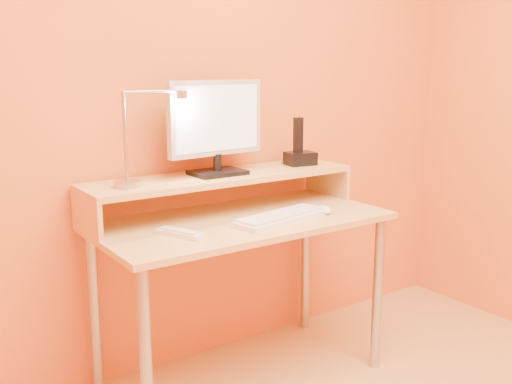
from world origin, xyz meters
TOP-DOWN VIEW (x-y plane):
  - wall_back at (0.00, 1.50)m, footprint 3.00×0.04m
  - desk_leg_fl at (-0.55, 0.93)m, footprint 0.04×0.04m
  - desk_leg_fr at (0.55, 0.93)m, footprint 0.04×0.04m
  - desk_leg_bl at (-0.55, 1.43)m, footprint 0.04×0.04m
  - desk_leg_br at (0.55, 1.43)m, footprint 0.04×0.04m
  - desk_lower at (0.00, 1.18)m, footprint 1.20×0.60m
  - shelf_riser_left at (-0.59, 1.33)m, footprint 0.02×0.30m
  - shelf_riser_right at (0.59, 1.33)m, footprint 0.02×0.30m
  - desk_shelf at (0.00, 1.33)m, footprint 1.20×0.30m
  - monitor_foot at (-0.02, 1.33)m, footprint 0.22×0.16m
  - monitor_neck at (-0.02, 1.33)m, footprint 0.04×0.04m
  - monitor_panel at (-0.02, 1.34)m, footprint 0.46×0.08m
  - monitor_back at (-0.02, 1.36)m, footprint 0.41×0.05m
  - monitor_screen at (-0.02, 1.32)m, footprint 0.41×0.04m
  - lamp_base at (-0.44, 1.30)m, footprint 0.10×0.10m
  - lamp_post at (-0.44, 1.30)m, footprint 0.01×0.01m
  - lamp_arm at (-0.32, 1.30)m, footprint 0.24×0.01m
  - lamp_head at (-0.20, 1.30)m, footprint 0.04×0.04m
  - lamp_bulb at (-0.20, 1.30)m, footprint 0.03×0.03m
  - phone_dock at (0.42, 1.33)m, footprint 0.14×0.12m
  - phone_handset at (0.41, 1.33)m, footprint 0.04×0.03m
  - phone_led at (0.47, 1.28)m, footprint 0.01×0.00m
  - keyboard at (0.10, 1.05)m, footprint 0.44×0.21m
  - mouse at (0.33, 1.05)m, footprint 0.09×0.11m
  - remote_control at (-0.33, 1.09)m, footprint 0.12×0.20m

SIDE VIEW (x-z plane):
  - desk_leg_fl at x=-0.55m, z-range 0.00..0.69m
  - desk_leg_fr at x=0.55m, z-range 0.00..0.69m
  - desk_leg_bl at x=-0.55m, z-range 0.00..0.69m
  - desk_leg_br at x=0.55m, z-range 0.00..0.69m
  - desk_lower at x=0.00m, z-range 0.70..0.72m
  - remote_control at x=-0.33m, z-range 0.72..0.74m
  - keyboard at x=0.10m, z-range 0.72..0.74m
  - mouse at x=0.33m, z-range 0.72..0.75m
  - shelf_riser_left at x=-0.59m, z-range 0.72..0.85m
  - shelf_riser_right at x=0.59m, z-range 0.72..0.85m
  - desk_shelf at x=0.00m, z-range 0.86..0.88m
  - monitor_foot at x=-0.02m, z-range 0.88..0.90m
  - lamp_base at x=-0.44m, z-range 0.88..0.90m
  - phone_dock at x=0.42m, z-range 0.88..0.94m
  - phone_led at x=0.47m, z-range 0.89..0.93m
  - monitor_neck at x=-0.02m, z-range 0.90..0.97m
  - phone_handset at x=0.41m, z-range 0.94..1.10m
  - lamp_post at x=-0.44m, z-range 0.91..1.24m
  - monitor_panel at x=-0.02m, z-range 0.96..1.27m
  - monitor_back at x=-0.02m, z-range 0.99..1.25m
  - monitor_screen at x=-0.02m, z-range 0.98..1.25m
  - lamp_bulb at x=-0.20m, z-range 1.20..1.21m
  - lamp_head at x=-0.20m, z-range 1.21..1.24m
  - lamp_arm at x=-0.32m, z-range 1.23..1.24m
  - wall_back at x=0.00m, z-range 0.00..2.50m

